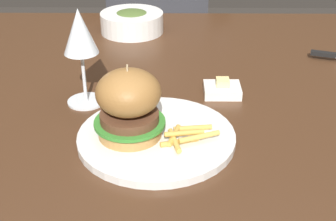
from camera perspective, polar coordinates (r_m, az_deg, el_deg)
dining_table at (r=1.09m, az=-0.17°, el=-0.04°), size 1.25×0.96×0.74m
main_plate at (r=0.82m, az=-1.41°, el=-3.26°), size 0.28×0.28×0.01m
burger_sandwich at (r=0.79m, az=-4.79°, el=0.80°), size 0.12×0.12×0.13m
fries_pile at (r=0.80m, az=2.02°, el=-3.10°), size 0.10×0.09×0.02m
wine_glass at (r=0.91m, az=-10.68°, el=8.94°), size 0.08×0.08×0.20m
butter_dish at (r=0.98m, az=6.62°, el=2.58°), size 0.08×0.06×0.04m
soup_bowl at (r=1.33m, az=-4.42°, el=10.77°), size 0.18×0.18×0.06m
diner_person at (r=1.82m, az=-1.20°, el=9.07°), size 0.51×0.36×1.18m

